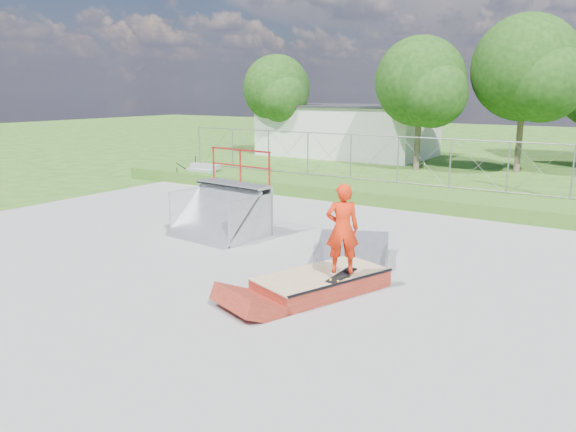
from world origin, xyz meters
name	(u,v)px	position (x,y,z in m)	size (l,w,h in m)	color
ground	(223,266)	(0.00, 0.00, 0.00)	(120.00, 120.00, 0.00)	#2C5C1A
concrete_pad	(223,265)	(0.00, 0.00, 0.02)	(20.00, 16.00, 0.04)	gray
grass_berm	(386,194)	(0.00, 9.50, 0.25)	(24.00, 3.00, 0.50)	#2C5C1A
grind_box	(321,283)	(2.79, -0.28, 0.20)	(2.15, 2.97, 0.40)	maroon
quarter_pipe	(217,195)	(-1.82, 2.00, 1.18)	(2.36, 2.00, 2.36)	#9C9EA3
flat_bank_ramp	(352,251)	(2.37, 1.95, 0.26)	(1.67, 1.78, 0.51)	#9C9EA3
skateboard	(341,276)	(3.24, -0.29, 0.44)	(0.22, 0.80, 0.02)	black
skater	(342,232)	(3.24, -0.29, 1.32)	(0.64, 0.42, 1.76)	red
concrete_stairs	(198,174)	(-8.50, 8.70, 0.40)	(1.50, 1.60, 0.80)	gray
chain_link_fence	(398,160)	(0.00, 10.50, 1.40)	(20.00, 0.06, 1.80)	gray
utility_building_flat	(348,131)	(-8.00, 22.00, 1.50)	(10.00, 6.00, 3.00)	silver
tree_left_near	(424,85)	(-1.75, 17.83, 4.24)	(4.76, 4.48, 6.65)	brown
tree_center	(531,72)	(2.78, 19.81, 4.85)	(5.44, 5.12, 7.60)	brown
tree_left_far	(278,91)	(-11.77, 19.85, 3.94)	(4.42, 4.16, 6.18)	brown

